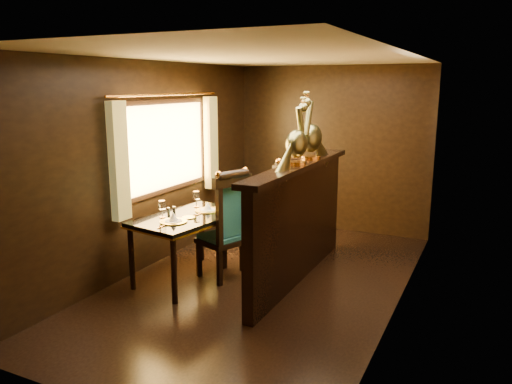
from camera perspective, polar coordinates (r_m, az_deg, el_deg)
ground at (r=5.78m, az=0.64°, el=-10.35°), size 5.00×5.00×0.00m
room_shell at (r=5.43m, az=-0.05°, el=5.48°), size 3.04×5.04×2.52m
partition at (r=5.70m, az=4.88°, el=-3.16°), size 0.26×2.70×1.36m
dining_table at (r=5.72m, az=-7.73°, el=-3.39°), size 0.98×1.40×0.96m
chair_left at (r=5.67m, az=-3.19°, el=-3.52°), size 0.61×0.63×1.31m
chair_right at (r=6.08m, az=3.38°, el=-2.05°), size 0.65×0.67×1.39m
peacock_left at (r=5.41m, az=4.68°, el=6.92°), size 0.23×0.61×0.73m
peacock_right at (r=5.84m, az=6.36°, el=7.57°), size 0.25×0.66×0.79m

